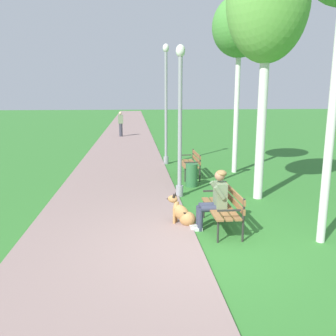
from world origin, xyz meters
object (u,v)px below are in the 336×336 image
(lamp_post_near, at_px, (180,121))
(lamp_post_mid, at_px, (166,104))
(birch_tree_third, at_px, (240,28))
(pedestrian_distant, at_px, (121,124))
(dog_shepherd, at_px, (183,214))
(person_seated_on_near_bench, at_px, (215,197))
(park_bench_near, at_px, (225,205))
(park_bench_mid, at_px, (191,162))
(litter_bin, at_px, (192,175))
(birch_tree_second, at_px, (268,4))

(lamp_post_near, height_order, lamp_post_mid, lamp_post_mid)
(birch_tree_third, relative_size, pedestrian_distant, 3.62)
(dog_shepherd, bearing_deg, person_seated_on_near_bench, -20.72)
(birch_tree_third, bearing_deg, dog_shepherd, -116.73)
(dog_shepherd, relative_size, pedestrian_distant, 0.46)
(lamp_post_near, distance_m, lamp_post_mid, 4.65)
(dog_shepherd, relative_size, lamp_post_near, 0.19)
(park_bench_near, relative_size, pedestrian_distant, 0.91)
(park_bench_mid, relative_size, litter_bin, 2.14)
(litter_bin, height_order, pedestrian_distant, pedestrian_distant)
(dog_shepherd, bearing_deg, lamp_post_mid, 87.87)
(park_bench_near, xyz_separation_m, park_bench_mid, (0.06, 4.80, 0.00))
(lamp_post_near, bearing_deg, dog_shepherd, -95.43)
(birch_tree_second, distance_m, litter_bin, 5.03)
(park_bench_near, bearing_deg, lamp_post_mid, 94.66)
(person_seated_on_near_bench, xyz_separation_m, pedestrian_distant, (-2.50, 16.59, 0.16))
(lamp_post_mid, height_order, pedestrian_distant, lamp_post_mid)
(birch_tree_second, bearing_deg, person_seated_on_near_bench, -128.82)
(park_bench_mid, bearing_deg, pedestrian_distant, 103.19)
(pedestrian_distant, bearing_deg, birch_tree_third, -68.53)
(park_bench_near, distance_m, dog_shepherd, 0.91)
(park_bench_near, height_order, birch_tree_third, birch_tree_third)
(park_bench_near, height_order, lamp_post_mid, lamp_post_mid)
(park_bench_near, bearing_deg, lamp_post_near, 104.11)
(person_seated_on_near_bench, distance_m, pedestrian_distant, 16.78)
(lamp_post_mid, height_order, birch_tree_third, birch_tree_third)
(litter_bin, xyz_separation_m, pedestrian_distant, (-2.58, 13.12, 0.49))
(litter_bin, bearing_deg, lamp_post_near, -116.01)
(litter_bin, bearing_deg, person_seated_on_near_bench, -91.32)
(person_seated_on_near_bench, bearing_deg, dog_shepherd, 159.28)
(birch_tree_second, bearing_deg, litter_bin, 138.32)
(park_bench_near, relative_size, dog_shepherd, 1.96)
(person_seated_on_near_bench, xyz_separation_m, litter_bin, (0.08, 3.47, -0.33))
(lamp_post_near, height_order, litter_bin, lamp_post_near)
(lamp_post_mid, bearing_deg, birch_tree_third, -37.50)
(person_seated_on_near_bench, bearing_deg, birch_tree_third, 70.04)
(park_bench_near, relative_size, birch_tree_third, 0.25)
(park_bench_mid, relative_size, birch_tree_second, 0.23)
(birch_tree_third, bearing_deg, park_bench_near, -107.88)
(dog_shepherd, xyz_separation_m, lamp_post_mid, (0.25, 6.85, 2.13))
(lamp_post_near, bearing_deg, birch_tree_second, -10.64)
(park_bench_near, bearing_deg, park_bench_mid, 89.26)
(lamp_post_near, bearing_deg, park_bench_mid, 73.50)
(lamp_post_mid, distance_m, pedestrian_distant, 9.86)
(park_bench_mid, relative_size, birch_tree_third, 0.25)
(lamp_post_near, xyz_separation_m, litter_bin, (0.50, 1.02, -1.72))
(person_seated_on_near_bench, distance_m, lamp_post_mid, 7.30)
(person_seated_on_near_bench, distance_m, birch_tree_second, 4.99)
(person_seated_on_near_bench, height_order, pedestrian_distant, pedestrian_distant)
(park_bench_near, distance_m, birch_tree_second, 5.08)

